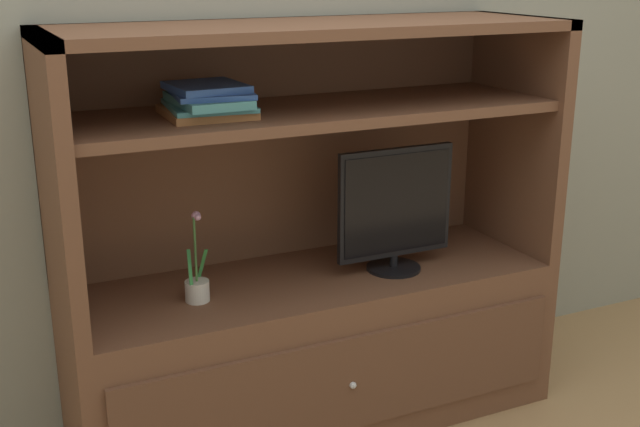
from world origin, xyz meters
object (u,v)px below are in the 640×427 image
Objects in this scene: media_console at (313,303)px; magazine_stack at (208,101)px; potted_plant at (197,284)px; tv_monitor at (395,209)px.

media_console reaches higher than magazine_stack.
media_console reaches higher than potted_plant.
potted_plant is 0.61m from magazine_stack.
media_console is 0.46m from tv_monitor.
magazine_stack is (-0.66, 0.06, 0.43)m from tv_monitor.
media_console is 0.48m from potted_plant.
magazine_stack is (-0.37, -0.01, 0.77)m from media_console.
magazine_stack reaches higher than tv_monitor.
magazine_stack is (0.07, 0.03, 0.60)m from potted_plant.
magazine_stack reaches higher than potted_plant.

